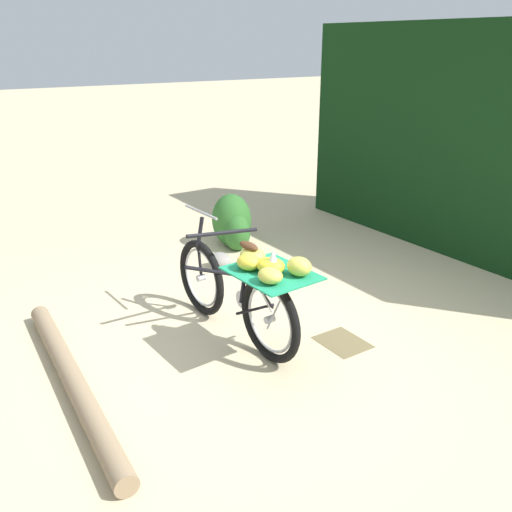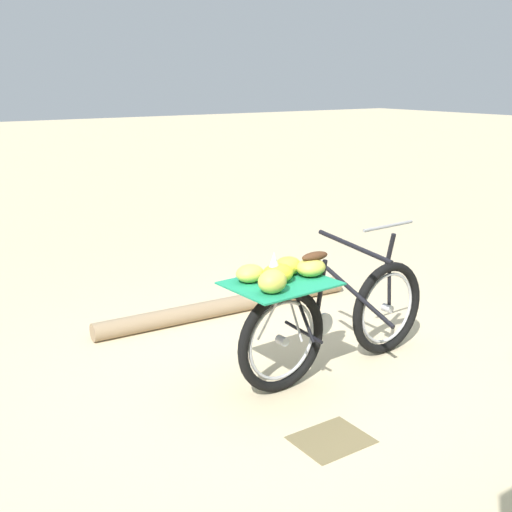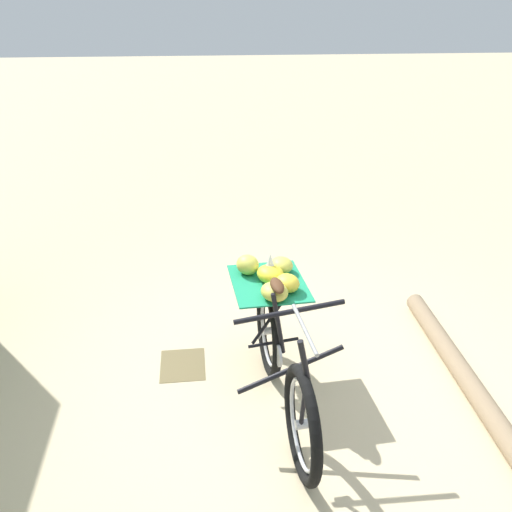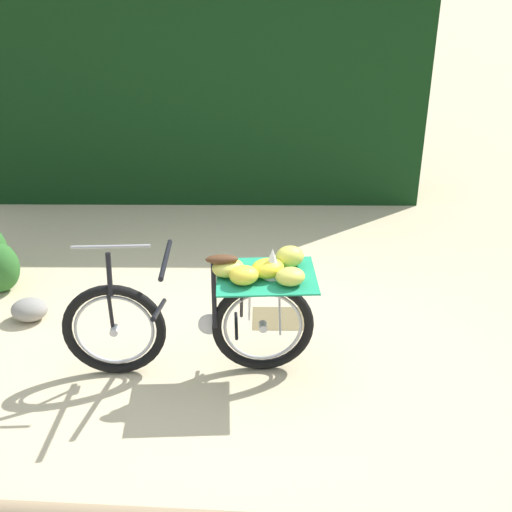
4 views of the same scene
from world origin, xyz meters
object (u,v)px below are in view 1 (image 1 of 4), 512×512
bicycle (242,288)px  path_stone (220,261)px  fallen_log (73,380)px  shrub_cluster (232,223)px

bicycle → path_stone: (1.55, -0.67, -0.42)m
bicycle → fallen_log: bicycle is taller
path_stone → shrub_cluster: bearing=-41.7°
fallen_log → shrub_cluster: shrub_cluster is taller
bicycle → path_stone: bicycle is taller
shrub_cluster → bicycle: bearing=150.8°
shrub_cluster → path_stone: size_ratio=2.37×
path_stone → fallen_log: bearing=124.4°
bicycle → shrub_cluster: bearing=-32.3°
bicycle → fallen_log: 1.51m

